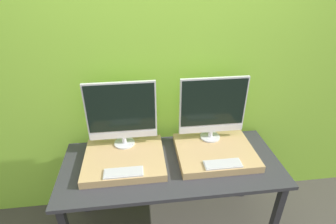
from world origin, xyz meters
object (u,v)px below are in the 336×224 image
Objects in this scene: monitor_left at (122,113)px; keyboard_left at (124,172)px; keyboard_right at (223,164)px; monitor_right at (213,108)px.

monitor_left is 0.45m from keyboard_left.
monitor_left reaches higher than keyboard_left.
monitor_left is at bearing 153.83° from keyboard_right.
keyboard_left and keyboard_right have the same top height.
keyboard_right is (0.71, 0.00, 0.00)m from keyboard_left.
keyboard_left is 0.71m from keyboard_right.
keyboard_left is 1.00× the size of keyboard_right.
monitor_right is at bearing 26.17° from keyboard_left.
monitor_right reaches higher than keyboard_right.
monitor_left is 0.71m from monitor_right.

